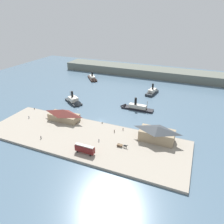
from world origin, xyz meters
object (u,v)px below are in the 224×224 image
Objects in this scene: horse_cart at (122,145)px; ferry_moored_east at (134,107)px; mooring_post_east at (34,109)px; ferry_approaching_east at (75,102)px; ferry_shed_east_terminal at (64,115)px; pedestrian_walking_east at (114,131)px; pedestrian_by_tram at (41,137)px; pedestrian_near_east_shed at (29,117)px; pedestrian_at_waters_edge at (99,140)px; pedestrian_standing_center at (123,129)px; street_tram at (85,149)px; ferry_departing_north at (153,92)px; ferry_shed_central_terminal at (157,133)px; mooring_post_center_east at (102,123)px; ferry_outer_harbor at (93,79)px.

ferry_moored_east reaches higher than horse_cart.
mooring_post_east is 28.38m from ferry_approaching_east.
ferry_shed_east_terminal is 34.01m from pedestrian_walking_east.
pedestrian_by_tram is at bearing -43.70° from mooring_post_east.
pedestrian_near_east_shed reaches higher than pedestrian_walking_east.
pedestrian_at_waters_edge is 17.12m from pedestrian_standing_center.
street_tram is at bearing -141.34° from horse_cart.
pedestrian_at_waters_edge is 0.90× the size of pedestrian_walking_east.
ferry_departing_north is (1.95, 66.68, -0.24)m from pedestrian_standing_center.
ferry_shed_central_terminal is 71.53m from ferry_departing_north.
mooring_post_center_east and mooring_post_east have the same top height.
street_tram is 94.01m from ferry_departing_north.
pedestrian_at_waters_edge is at bearing -116.61° from pedestrian_standing_center.
pedestrian_standing_center is at bearing -52.77° from ferry_outer_harbor.
ferry_outer_harbor is at bearing 121.03° from mooring_post_center_east.
ferry_shed_east_terminal is 11.20× the size of pedestrian_walking_east.
ferry_shed_east_terminal is 12.27× the size of pedestrian_standing_center.
mooring_post_east is at bearing -131.79° from ferry_approaching_east.
horse_cart is at bearing 13.01° from pedestrian_by_tram.
pedestrian_standing_center is at bearing 70.46° from street_tram.
ferry_outer_harbor reaches higher than pedestrian_walking_east.
pedestrian_near_east_shed is at bearing -62.56° from mooring_post_east.
ferry_outer_harbor is (-53.32, 95.56, -0.57)m from pedestrian_at_waters_edge.
ferry_shed_central_terminal is 10.44× the size of pedestrian_near_east_shed.
ferry_moored_east is at bearing 100.26° from horse_cart.
ferry_shed_east_terminal reaches higher than horse_cart.
mooring_post_center_east is 1.00× the size of mooring_post_east.
ferry_departing_north is (5.71, 70.48, -0.31)m from pedestrian_walking_east.
ferry_moored_east reaches higher than mooring_post_center_east.
ferry_shed_central_terminal is 34.18m from mooring_post_center_east.
ferry_outer_harbor reaches higher than pedestrian_at_waters_edge.
pedestrian_walking_east reaches higher than pedestrian_at_waters_edge.
ferry_moored_east reaches higher than mooring_post_east.
ferry_shed_central_terminal reaches higher than ferry_approaching_east.
pedestrian_near_east_shed is (-21.70, -6.68, -2.87)m from ferry_shed_east_terminal.
ferry_shed_central_terminal is at bearing -56.12° from ferry_moored_east.
horse_cart is (42.51, -12.53, -2.73)m from ferry_shed_east_terminal.
ferry_approaching_east is at bearing -169.27° from ferry_moored_east.
pedestrian_walking_east is 1.90× the size of mooring_post_east.
ferry_shed_east_terminal is 1.97× the size of street_tram.
mooring_post_east is at bearing 162.97° from pedestrian_at_waters_edge.
ferry_departing_north is 35.46m from ferry_moored_east.
street_tram is at bearing -96.97° from ferry_departing_north.
pedestrian_standing_center is at bearing -91.68° from ferry_departing_north.
pedestrian_by_tram is 1.13× the size of pedestrian_standing_center.
ferry_shed_east_terminal is at bearing -119.73° from ferry_departing_north.
street_tram is (-28.86, -24.03, -1.59)m from ferry_shed_central_terminal.
ferry_moored_east is at bearing 36.30° from pedestrian_near_east_shed.
ferry_approaching_east reaches higher than pedestrian_at_waters_edge.
ferry_shed_central_terminal is at bearing -7.59° from pedestrian_standing_center.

